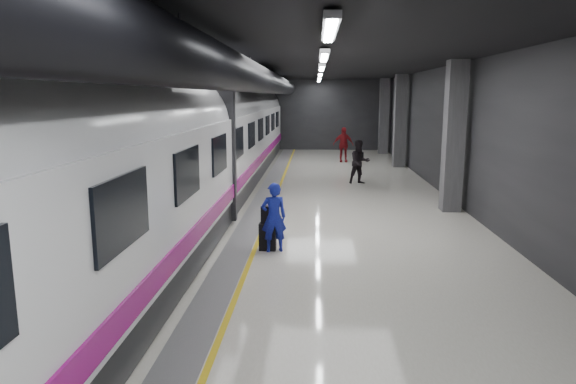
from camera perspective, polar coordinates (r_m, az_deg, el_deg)
name	(u,v)px	position (r m, az deg, el deg)	size (l,w,h in m)	color
ground	(299,224)	(14.05, 1.27, -3.63)	(40.00, 40.00, 0.00)	silver
platform_hall	(291,93)	(14.58, 0.31, 10.94)	(10.02, 40.02, 4.51)	black
train	(179,148)	(14.16, -11.99, 4.77)	(3.05, 38.00, 4.05)	black
traveler_main	(274,217)	(11.49, -1.59, -2.83)	(0.57, 0.38, 1.57)	#182EB6
suitcase_main	(268,237)	(11.70, -2.28, -4.98)	(0.38, 0.24, 0.62)	black
shoulder_bag	(268,215)	(11.57, -2.25, -2.54)	(0.30, 0.16, 0.40)	black
traveler_far_a	(359,162)	(20.60, 7.95, 3.31)	(0.85, 0.66, 1.74)	black
traveler_far_b	(343,145)	(27.44, 6.16, 5.25)	(1.08, 0.45, 1.84)	maroon
suitcase_far	(360,156)	(28.19, 8.04, 3.94)	(0.32, 0.20, 0.46)	black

